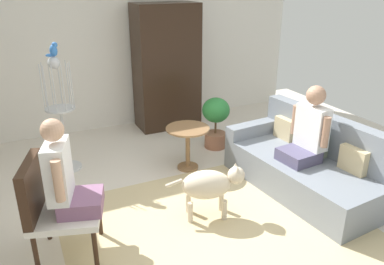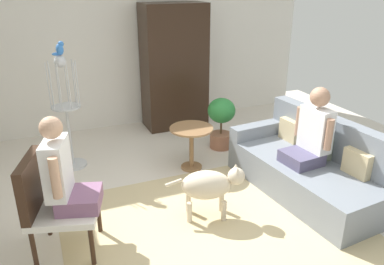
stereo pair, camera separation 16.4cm
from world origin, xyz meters
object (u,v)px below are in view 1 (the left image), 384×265
couch (305,165)px  parrot (54,50)px  person_on_couch (308,131)px  bird_cage_stand (61,118)px  armchair (50,203)px  potted_plant (216,119)px  round_end_table (188,139)px  armoire_cabinet (167,67)px  person_on_armchair (65,176)px  dog (210,185)px

couch → parrot: bearing=145.4°
couch → person_on_couch: bearing=-147.9°
couch → bird_cage_stand: (-2.53, 1.74, 0.41)m
couch → armchair: (-2.89, 0.00, 0.25)m
person_on_couch → potted_plant: (-0.36, 1.54, -0.30)m
round_end_table → armoire_cabinet: 1.77m
round_end_table → person_on_couch: bearing=-46.8°
person_on_couch → person_on_armchair: 2.69m
armchair → dog: bearing=-2.0°
dog → armoire_cabinet: bearing=77.1°
person_on_armchair → potted_plant: bearing=33.7°
armchair → dog: size_ratio=1.20×
couch → bird_cage_stand: size_ratio=1.35×
armchair → potted_plant: bearing=31.3°
dog → parrot: size_ratio=4.67×
armoire_cabinet → dog: bearing=-102.9°
dog → parrot: parrot is taller
armchair → round_end_table: bearing=30.1°
armoire_cabinet → bird_cage_stand: bearing=-152.8°
couch → armoire_cabinet: bearing=104.7°
dog → bird_cage_stand: 2.18m
round_end_table → couch: bearing=-44.6°
person_on_armchair → couch: bearing=0.9°
person_on_couch → round_end_table: 1.53m
person_on_couch → round_end_table: size_ratio=1.51×
armchair → armoire_cabinet: bearing=50.8°
couch → potted_plant: 1.57m
bird_cage_stand → parrot: 0.87m
armchair → couch: bearing=-0.1°
dog → armoire_cabinet: armoire_cabinet is taller
round_end_table → potted_plant: 0.80m
bird_cage_stand → dog: bearing=-56.1°
couch → person_on_armchair: 2.78m
person_on_armchair → bird_cage_stand: (0.20, 1.78, -0.09)m
person_on_armchair → armoire_cabinet: armoire_cabinet is taller
bird_cage_stand → person_on_couch: bearing=-35.5°
bird_cage_stand → armoire_cabinet: size_ratio=0.74×
person_on_couch → person_on_armchair: (-2.69, -0.01, 0.05)m
person_on_armchair → potted_plant: 2.82m
dog → person_on_couch: bearing=0.8°
couch → parrot: size_ratio=11.81×
dog → armoire_cabinet: 2.87m
person_on_armchair → parrot: bearing=83.0°
potted_plant → armoire_cabinet: bearing=104.2°
person_on_couch → parrot: parrot is taller
armchair → round_end_table: size_ratio=1.65×
parrot → potted_plant: (2.11, -0.23, -1.13)m
person_on_couch → bird_cage_stand: size_ratio=0.58×
armchair → bird_cage_stand: bird_cage_stand is taller
round_end_table → dog: bearing=-103.1°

